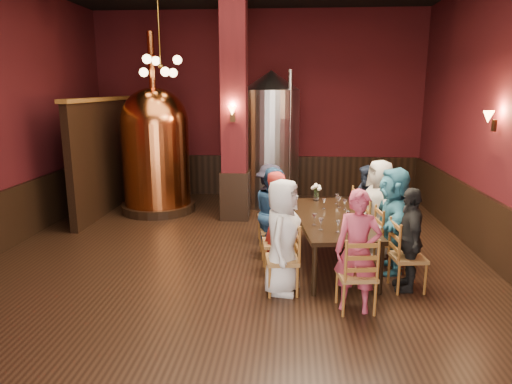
# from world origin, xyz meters

# --- Properties ---
(room) EXTENTS (10.00, 10.02, 4.50)m
(room) POSITION_xyz_m (0.00, 0.00, 2.25)
(room) COLOR black
(room) RESTS_ON ground
(wainscot_right) EXTENTS (0.08, 9.90, 1.00)m
(wainscot_right) POSITION_xyz_m (3.96, 0.00, 0.50)
(wainscot_right) COLOR black
(wainscot_right) RESTS_ON ground
(wainscot_back) EXTENTS (7.90, 0.08, 1.00)m
(wainscot_back) POSITION_xyz_m (0.00, 4.96, 0.50)
(wainscot_back) COLOR black
(wainscot_back) RESTS_ON ground
(column) EXTENTS (0.58, 0.58, 4.50)m
(column) POSITION_xyz_m (-0.30, 2.80, 2.25)
(column) COLOR #430E12
(column) RESTS_ON ground
(partition) EXTENTS (0.22, 3.50, 2.40)m
(partition) POSITION_xyz_m (-3.20, 3.20, 1.20)
(partition) COLOR black
(partition) RESTS_ON ground
(pendant_cluster) EXTENTS (0.90, 0.90, 1.70)m
(pendant_cluster) POSITION_xyz_m (-1.80, 2.90, 3.10)
(pendant_cluster) COLOR #A57226
(pendant_cluster) RESTS_ON room
(sconce_wall) EXTENTS (0.20, 0.20, 0.36)m
(sconce_wall) POSITION_xyz_m (3.90, 0.80, 2.20)
(sconce_wall) COLOR black
(sconce_wall) RESTS_ON room
(sconce_column) EXTENTS (0.20, 0.20, 0.36)m
(sconce_column) POSITION_xyz_m (-0.30, 2.50, 2.20)
(sconce_column) COLOR black
(sconce_column) RESTS_ON column
(dining_table) EXTENTS (1.29, 2.51, 0.75)m
(dining_table) POSITION_xyz_m (1.46, 0.40, 0.69)
(dining_table) COLOR black
(dining_table) RESTS_ON ground
(chair_0) EXTENTS (0.51, 0.51, 0.92)m
(chair_0) POSITION_xyz_m (0.74, -0.70, 0.46)
(chair_0) COLOR #985C26
(chair_0) RESTS_ON ground
(person_0) EXTENTS (0.64, 0.84, 1.54)m
(person_0) POSITION_xyz_m (0.74, -0.70, 0.77)
(person_0) COLOR silver
(person_0) RESTS_ON ground
(chair_1) EXTENTS (0.51, 0.51, 0.92)m
(chair_1) POSITION_xyz_m (0.66, -0.03, 0.46)
(chair_1) COLOR #985C26
(chair_1) RESTS_ON ground
(person_1) EXTENTS (0.55, 0.65, 1.52)m
(person_1) POSITION_xyz_m (0.66, -0.03, 0.76)
(person_1) COLOR maroon
(person_1) RESTS_ON ground
(chair_2) EXTENTS (0.51, 0.51, 0.92)m
(chair_2) POSITION_xyz_m (0.58, 0.62, 0.46)
(chair_2) COLOR #985C26
(chair_2) RESTS_ON ground
(person_2) EXTENTS (0.59, 0.79, 1.47)m
(person_2) POSITION_xyz_m (0.58, 0.62, 0.73)
(person_2) COLOR navy
(person_2) RESTS_ON ground
(chair_3) EXTENTS (0.51, 0.51, 0.92)m
(chair_3) POSITION_xyz_m (0.49, 1.29, 0.46)
(chair_3) COLOR #985C26
(chair_3) RESTS_ON ground
(person_3) EXTENTS (0.87, 1.05, 1.41)m
(person_3) POSITION_xyz_m (0.49, 1.29, 0.70)
(person_3) COLOR black
(person_3) RESTS_ON ground
(chair_4) EXTENTS (0.51, 0.51, 0.92)m
(chair_4) POSITION_xyz_m (2.43, -0.49, 0.46)
(chair_4) COLOR #985C26
(chair_4) RESTS_ON ground
(person_4) EXTENTS (0.40, 0.85, 1.41)m
(person_4) POSITION_xyz_m (2.43, -0.49, 0.71)
(person_4) COLOR black
(person_4) RESTS_ON ground
(chair_5) EXTENTS (0.51, 0.51, 0.92)m
(chair_5) POSITION_xyz_m (2.35, 0.18, 0.46)
(chair_5) COLOR #985C26
(chair_5) RESTS_ON ground
(person_5) EXTENTS (0.53, 1.48, 1.57)m
(person_5) POSITION_xyz_m (2.35, 0.18, 0.78)
(person_5) COLOR teal
(person_5) RESTS_ON ground
(chair_6) EXTENTS (0.51, 0.51, 0.92)m
(chair_6) POSITION_xyz_m (2.26, 0.83, 0.46)
(chair_6) COLOR #985C26
(chair_6) RESTS_ON ground
(person_6) EXTENTS (0.65, 0.85, 1.57)m
(person_6) POSITION_xyz_m (2.26, 0.83, 0.78)
(person_6) COLOR #B9B2A3
(person_6) RESTS_ON ground
(chair_7) EXTENTS (0.51, 0.51, 0.92)m
(chair_7) POSITION_xyz_m (2.18, 1.50, 0.46)
(chair_7) COLOR #985C26
(chair_7) RESTS_ON ground
(person_7) EXTENTS (0.56, 0.74, 1.36)m
(person_7) POSITION_xyz_m (2.18, 1.50, 0.68)
(person_7) COLOR #181F30
(person_7) RESTS_ON ground
(chair_8) EXTENTS (0.51, 0.51, 0.92)m
(chair_8) POSITION_xyz_m (1.66, -1.14, 0.46)
(chair_8) COLOR #985C26
(chair_8) RESTS_ON ground
(person_8) EXTENTS (0.62, 0.48, 1.51)m
(person_8) POSITION_xyz_m (1.66, -1.14, 0.76)
(person_8) COLOR #AA3852
(person_8) RESTS_ON ground
(copper_kettle) EXTENTS (1.61, 1.61, 3.80)m
(copper_kettle) POSITION_xyz_m (-2.08, 3.23, 1.39)
(copper_kettle) COLOR black
(copper_kettle) RESTS_ON ground
(steel_vessel) EXTENTS (1.39, 1.39, 3.05)m
(steel_vessel) POSITION_xyz_m (0.39, 3.93, 1.53)
(steel_vessel) COLOR #B2B2B7
(steel_vessel) RESTS_ON ground
(rose_vase) EXTENTS (0.18, 0.18, 0.31)m
(rose_vase) POSITION_xyz_m (1.30, 1.39, 0.95)
(rose_vase) COLOR white
(rose_vase) RESTS_ON dining_table
(wine_glass_0) EXTENTS (0.07, 0.07, 0.17)m
(wine_glass_0) POSITION_xyz_m (1.68, 0.11, 0.83)
(wine_glass_0) COLOR white
(wine_glass_0) RESTS_ON dining_table
(wine_glass_1) EXTENTS (0.07, 0.07, 0.17)m
(wine_glass_1) POSITION_xyz_m (1.50, -0.39, 0.83)
(wine_glass_1) COLOR white
(wine_glass_1) RESTS_ON dining_table
(wine_glass_2) EXTENTS (0.07, 0.07, 0.17)m
(wine_glass_2) POSITION_xyz_m (1.39, 0.85, 0.83)
(wine_glass_2) COLOR white
(wine_glass_2) RESTS_ON dining_table
(wine_glass_3) EXTENTS (0.07, 0.07, 0.17)m
(wine_glass_3) POSITION_xyz_m (1.19, -0.07, 0.83)
(wine_glass_3) COLOR white
(wine_glass_3) RESTS_ON dining_table
(wine_glass_4) EXTENTS (0.07, 0.07, 0.17)m
(wine_glass_4) POSITION_xyz_m (1.63, 1.20, 0.83)
(wine_glass_4) COLOR white
(wine_glass_4) RESTS_ON dining_table
(wine_glass_5) EXTENTS (0.07, 0.07, 0.17)m
(wine_glass_5) POSITION_xyz_m (1.27, -0.29, 0.83)
(wine_glass_5) COLOR white
(wine_glass_5) RESTS_ON dining_table
(wine_glass_6) EXTENTS (0.07, 0.07, 0.17)m
(wine_glass_6) POSITION_xyz_m (1.65, 0.99, 0.83)
(wine_glass_6) COLOR white
(wine_glass_6) RESTS_ON dining_table
(wine_glass_7) EXTENTS (0.07, 0.07, 0.17)m
(wine_glass_7) POSITION_xyz_m (1.72, 0.83, 0.83)
(wine_glass_7) COLOR white
(wine_glass_7) RESTS_ON dining_table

